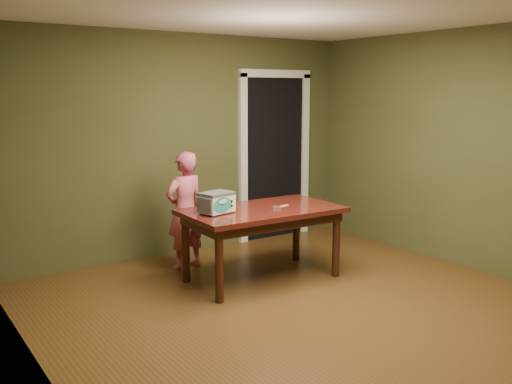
# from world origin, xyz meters

# --- Properties ---
(floor) EXTENTS (5.00, 5.00, 0.00)m
(floor) POSITION_xyz_m (0.00, 0.00, 0.00)
(floor) COLOR #573918
(floor) RESTS_ON ground
(room_shell) EXTENTS (4.52, 5.02, 2.61)m
(room_shell) POSITION_xyz_m (0.00, 0.00, 1.71)
(room_shell) COLOR #434927
(room_shell) RESTS_ON ground
(doorway) EXTENTS (1.10, 0.66, 2.25)m
(doorway) POSITION_xyz_m (1.30, 2.78, 1.06)
(doorway) COLOR black
(doorway) RESTS_ON ground
(dining_table) EXTENTS (1.62, 0.94, 0.75)m
(dining_table) POSITION_xyz_m (0.15, 1.11, 0.65)
(dining_table) COLOR #3E140E
(dining_table) RESTS_ON floor
(toy_oven) EXTENTS (0.38, 0.30, 0.21)m
(toy_oven) POSITION_xyz_m (-0.36, 1.16, 0.86)
(toy_oven) COLOR #4C4F54
(toy_oven) RESTS_ON dining_table
(baking_pan) EXTENTS (0.10, 0.10, 0.02)m
(baking_pan) POSITION_xyz_m (0.26, 1.01, 0.76)
(baking_pan) COLOR silver
(baking_pan) RESTS_ON dining_table
(spatula) EXTENTS (0.18, 0.07, 0.01)m
(spatula) POSITION_xyz_m (0.38, 1.07, 0.75)
(spatula) COLOR #FBD16D
(spatula) RESTS_ON dining_table
(child) EXTENTS (0.51, 0.37, 1.29)m
(child) POSITION_xyz_m (-0.33, 1.90, 0.65)
(child) COLOR #C24F68
(child) RESTS_ON floor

